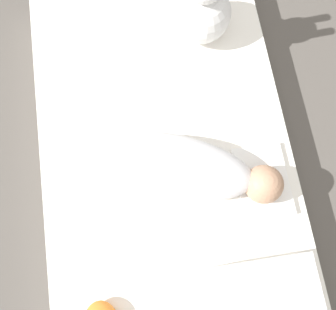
% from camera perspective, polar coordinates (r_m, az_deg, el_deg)
% --- Properties ---
extents(ground_plane, '(12.00, 12.00, 0.00)m').
position_cam_1_polar(ground_plane, '(1.44, -0.42, -0.23)').
color(ground_plane, '#514C47').
extents(bed_mattress, '(1.33, 0.84, 0.12)m').
position_cam_1_polar(bed_mattress, '(1.38, -0.43, 0.45)').
color(bed_mattress, white).
rests_on(bed_mattress, ground_plane).
extents(burp_cloth, '(0.24, 0.16, 0.02)m').
position_cam_1_polar(burp_cloth, '(1.32, 13.56, -3.74)').
color(burp_cloth, white).
rests_on(burp_cloth, bed_mattress).
extents(swaddled_baby, '(0.37, 0.61, 0.16)m').
position_cam_1_polar(swaddled_baby, '(1.22, 1.80, -1.81)').
color(swaddled_baby, white).
rests_on(swaddled_baby, bed_mattress).
extents(bunny_plush, '(0.20, 0.20, 0.37)m').
position_cam_1_polar(bunny_plush, '(1.41, 4.96, 20.42)').
color(bunny_plush, white).
rests_on(bunny_plush, bed_mattress).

